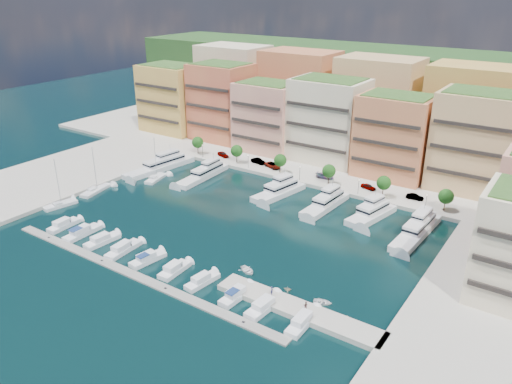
# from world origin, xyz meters

# --- Properties ---
(ground) EXTENTS (400.00, 400.00, 0.00)m
(ground) POSITION_xyz_m (0.00, 0.00, 0.00)
(ground) COLOR black
(ground) RESTS_ON ground
(north_quay) EXTENTS (220.00, 64.00, 2.00)m
(north_quay) POSITION_xyz_m (0.00, 62.00, 0.00)
(north_quay) COLOR #9E998E
(north_quay) RESTS_ON ground
(east_quay) EXTENTS (34.00, 76.00, 2.00)m
(east_quay) POSITION_xyz_m (62.00, -8.00, 0.00)
(east_quay) COLOR #9E998E
(east_quay) RESTS_ON ground
(west_quay) EXTENTS (34.00, 76.00, 2.00)m
(west_quay) POSITION_xyz_m (-62.00, -8.00, 0.00)
(west_quay) COLOR #9E998E
(west_quay) RESTS_ON ground
(hillside) EXTENTS (240.00, 40.00, 58.00)m
(hillside) POSITION_xyz_m (0.00, 110.00, 0.00)
(hillside) COLOR #1A3716
(hillside) RESTS_ON ground
(south_pontoon) EXTENTS (72.00, 2.20, 0.35)m
(south_pontoon) POSITION_xyz_m (-3.00, -30.00, 0.00)
(south_pontoon) COLOR gray
(south_pontoon) RESTS_ON ground
(finger_pier) EXTENTS (32.00, 5.00, 2.00)m
(finger_pier) POSITION_xyz_m (30.00, -22.00, 0.00)
(finger_pier) COLOR #9E998E
(finger_pier) RESTS_ON ground
(apartment_0) EXTENTS (22.00, 16.50, 24.80)m
(apartment_0) POSITION_xyz_m (-66.00, 49.99, 13.31)
(apartment_0) COLOR gold
(apartment_0) RESTS_ON north_quay
(apartment_1) EXTENTS (20.00, 16.50, 26.80)m
(apartment_1) POSITION_xyz_m (-44.00, 51.99, 14.31)
(apartment_1) COLOR #C17340
(apartment_1) RESTS_ON north_quay
(apartment_2) EXTENTS (20.00, 15.50, 22.80)m
(apartment_2) POSITION_xyz_m (-23.00, 49.99, 12.31)
(apartment_2) COLOR #E3A57E
(apartment_2) RESTS_ON north_quay
(apartment_3) EXTENTS (22.00, 16.50, 25.80)m
(apartment_3) POSITION_xyz_m (-2.00, 51.99, 13.81)
(apartment_3) COLOR #F4E2BC
(apartment_3) RESTS_ON north_quay
(apartment_4) EXTENTS (20.00, 15.50, 23.80)m
(apartment_4) POSITION_xyz_m (20.00, 49.99, 12.81)
(apartment_4) COLOR #C06A48
(apartment_4) RESTS_ON north_quay
(apartment_5) EXTENTS (22.00, 16.50, 26.80)m
(apartment_5) POSITION_xyz_m (42.00, 51.99, 14.31)
(apartment_5) COLOR tan
(apartment_5) RESTS_ON north_quay
(backblock_0) EXTENTS (26.00, 18.00, 30.00)m
(backblock_0) POSITION_xyz_m (-55.00, 74.00, 16.00)
(backblock_0) COLOR #F4E2BC
(backblock_0) RESTS_ON north_quay
(backblock_1) EXTENTS (26.00, 18.00, 30.00)m
(backblock_1) POSITION_xyz_m (-25.00, 74.00, 16.00)
(backblock_1) COLOR #C06A48
(backblock_1) RESTS_ON north_quay
(backblock_2) EXTENTS (26.00, 18.00, 30.00)m
(backblock_2) POSITION_xyz_m (5.00, 74.00, 16.00)
(backblock_2) COLOR tan
(backblock_2) RESTS_ON north_quay
(backblock_3) EXTENTS (26.00, 18.00, 30.00)m
(backblock_3) POSITION_xyz_m (35.00, 74.00, 16.00)
(backblock_3) COLOR gold
(backblock_3) RESTS_ON north_quay
(tree_0) EXTENTS (3.80, 3.80, 5.65)m
(tree_0) POSITION_xyz_m (-40.00, 33.50, 4.74)
(tree_0) COLOR #473323
(tree_0) RESTS_ON north_quay
(tree_1) EXTENTS (3.80, 3.80, 5.65)m
(tree_1) POSITION_xyz_m (-24.00, 33.50, 4.74)
(tree_1) COLOR #473323
(tree_1) RESTS_ON north_quay
(tree_2) EXTENTS (3.80, 3.80, 5.65)m
(tree_2) POSITION_xyz_m (-8.00, 33.50, 4.74)
(tree_2) COLOR #473323
(tree_2) RESTS_ON north_quay
(tree_3) EXTENTS (3.80, 3.80, 5.65)m
(tree_3) POSITION_xyz_m (8.00, 33.50, 4.74)
(tree_3) COLOR #473323
(tree_3) RESTS_ON north_quay
(tree_4) EXTENTS (3.80, 3.80, 5.65)m
(tree_4) POSITION_xyz_m (24.00, 33.50, 4.74)
(tree_4) COLOR #473323
(tree_4) RESTS_ON north_quay
(tree_5) EXTENTS (3.80, 3.80, 5.65)m
(tree_5) POSITION_xyz_m (40.00, 33.50, 4.74)
(tree_5) COLOR #473323
(tree_5) RESTS_ON north_quay
(lamppost_0) EXTENTS (0.30, 0.30, 4.20)m
(lamppost_0) POSITION_xyz_m (-36.00, 31.20, 3.83)
(lamppost_0) COLOR black
(lamppost_0) RESTS_ON north_quay
(lamppost_1) EXTENTS (0.30, 0.30, 4.20)m
(lamppost_1) POSITION_xyz_m (-18.00, 31.20, 3.83)
(lamppost_1) COLOR black
(lamppost_1) RESTS_ON north_quay
(lamppost_2) EXTENTS (0.30, 0.30, 4.20)m
(lamppost_2) POSITION_xyz_m (0.00, 31.20, 3.83)
(lamppost_2) COLOR black
(lamppost_2) RESTS_ON north_quay
(lamppost_3) EXTENTS (0.30, 0.30, 4.20)m
(lamppost_3) POSITION_xyz_m (18.00, 31.20, 3.83)
(lamppost_3) COLOR black
(lamppost_3) RESTS_ON north_quay
(lamppost_4) EXTENTS (0.30, 0.30, 4.20)m
(lamppost_4) POSITION_xyz_m (36.00, 31.20, 3.83)
(lamppost_4) COLOR black
(lamppost_4) RESTS_ON north_quay
(yacht_0) EXTENTS (7.56, 25.14, 7.30)m
(yacht_0) POSITION_xyz_m (-41.16, 17.65, 1.21)
(yacht_0) COLOR silver
(yacht_0) RESTS_ON ground
(yacht_1) EXTENTS (5.16, 20.97, 7.30)m
(yacht_1) POSITION_xyz_m (-25.62, 19.42, 1.09)
(yacht_1) COLOR silver
(yacht_1) RESTS_ON ground
(yacht_3) EXTENTS (7.79, 17.91, 7.30)m
(yacht_3) POSITION_xyz_m (-0.32, 21.06, 1.21)
(yacht_3) COLOR silver
(yacht_3) RESTS_ON ground
(yacht_4) EXTENTS (5.46, 18.27, 7.30)m
(yacht_4) POSITION_xyz_m (13.88, 20.69, 1.09)
(yacht_4) COLOR silver
(yacht_4) RESTS_ON ground
(yacht_5) EXTENTS (7.76, 16.56, 7.30)m
(yacht_5) POSITION_xyz_m (25.95, 21.70, 1.21)
(yacht_5) COLOR silver
(yacht_5) RESTS_ON ground
(yacht_6) EXTENTS (5.45, 22.06, 7.30)m
(yacht_6) POSITION_xyz_m (37.99, 18.98, 1.21)
(yacht_6) COLOR silver
(yacht_6) RESTS_ON ground
(cruiser_0) EXTENTS (3.04, 8.02, 2.55)m
(cruiser_0) POSITION_xyz_m (-32.12, -24.59, 0.55)
(cruiser_0) COLOR silver
(cruiser_0) RESTS_ON ground
(cruiser_1) EXTENTS (3.04, 9.22, 2.66)m
(cruiser_1) POSITION_xyz_m (-25.28, -24.62, 0.57)
(cruiser_1) COLOR silver
(cruiser_1) RESTS_ON ground
(cruiser_2) EXTENTS (3.34, 8.37, 2.55)m
(cruiser_2) POSITION_xyz_m (-18.50, -24.59, 0.55)
(cruiser_2) COLOR silver
(cruiser_2) RESTS_ON ground
(cruiser_3) EXTENTS (3.27, 9.08, 2.55)m
(cruiser_3) POSITION_xyz_m (-11.61, -24.60, 0.55)
(cruiser_3) COLOR silver
(cruiser_3) RESTS_ON ground
(cruiser_4) EXTENTS (3.62, 8.23, 2.66)m
(cruiser_4) POSITION_xyz_m (-4.29, -24.61, 0.57)
(cruiser_4) COLOR silver
(cruiser_4) RESTS_ON ground
(cruiser_5) EXTENTS (3.02, 7.53, 2.55)m
(cruiser_5) POSITION_xyz_m (3.16, -24.58, 0.55)
(cruiser_5) COLOR silver
(cruiser_5) RESTS_ON ground
(cruiser_6) EXTENTS (3.23, 7.74, 2.55)m
(cruiser_6) POSITION_xyz_m (10.36, -24.58, 0.55)
(cruiser_6) COLOR silver
(cruiser_6) RESTS_ON ground
(cruiser_7) EXTENTS (2.91, 8.04, 2.66)m
(cruiser_7) POSITION_xyz_m (18.58, -24.60, 0.57)
(cruiser_7) COLOR silver
(cruiser_7) RESTS_ON ground
(cruiser_8) EXTENTS (3.36, 8.72, 2.55)m
(cruiser_8) POSITION_xyz_m (24.64, -24.59, 0.55)
(cruiser_8) COLOR silver
(cruiser_8) RESTS_ON ground
(cruiser_9) EXTENTS (2.60, 8.73, 2.55)m
(cruiser_9) POSITION_xyz_m (32.42, -24.60, 0.55)
(cruiser_9) COLOR silver
(cruiser_9) RESTS_ON ground
(sailboat_1) EXTENTS (4.87, 10.53, 13.20)m
(sailboat_1) POSITION_xyz_m (-43.40, -6.03, 0.31)
(sailboat_1) COLOR silver
(sailboat_1) RESTS_ON ground
(sailboat_0) EXTENTS (4.37, 8.85, 13.20)m
(sailboat_0) POSITION_xyz_m (-43.17, -17.60, 0.31)
(sailboat_0) COLOR silver
(sailboat_0) RESTS_ON ground
(sailboat_2) EXTENTS (4.79, 8.86, 13.20)m
(sailboat_2) POSITION_xyz_m (-36.15, 9.86, 0.32)
(sailboat_2) COLOR silver
(sailboat_2) RESTS_ON ground
(tender_0) EXTENTS (4.67, 4.08, 0.81)m
(tender_0) POSITION_xyz_m (15.16, -16.29, 0.40)
(tender_0) COLOR white
(tender_0) RESTS_ON ground
(tender_2) EXTENTS (3.92, 3.23, 0.70)m
(tender_2) POSITION_xyz_m (32.48, -17.33, 0.35)
(tender_2) COLOR white
(tender_2) RESTS_ON ground
(tender_1) EXTENTS (1.85, 1.73, 0.78)m
(tender_1) POSITION_xyz_m (25.12, -17.32, 0.39)
(tender_1) COLOR beige
(tender_1) RESTS_ON ground
(tender_3) EXTENTS (1.43, 1.24, 0.75)m
(tender_3) POSITION_xyz_m (38.08, -19.00, 0.38)
(tender_3) COLOR beige
(tender_3) RESTS_ON ground
(car_0) EXTENTS (5.04, 3.28, 1.59)m
(car_0) POSITION_xyz_m (-30.92, 35.36, 1.80)
(car_0) COLOR gray
(car_0) RESTS_ON north_quay
(car_1) EXTENTS (5.27, 2.58, 1.66)m
(car_1) POSITION_xyz_m (-17.66, 36.18, 1.83)
(car_1) COLOR gray
(car_1) RESTS_ON north_quay
(car_2) EXTENTS (6.25, 4.40, 1.58)m
(car_2) POSITION_xyz_m (-11.92, 35.61, 1.79)
(car_2) COLOR gray
(car_2) RESTS_ON north_quay
(car_3) EXTENTS (5.35, 2.62, 1.50)m
(car_3) POSITION_xyz_m (5.42, 36.46, 1.75)
(car_3) COLOR gray
(car_3) RESTS_ON north_quay
(car_4) EXTENTS (4.52, 2.53, 1.45)m
(car_4) POSITION_xyz_m (18.98, 35.90, 1.73)
(car_4) COLOR gray
(car_4) RESTS_ON north_quay
(car_5) EXTENTS (4.54, 1.90, 1.46)m
(car_5) POSITION_xyz_m (31.81, 36.03, 1.73)
(car_5) COLOR gray
(car_5) RESTS_ON north_quay
(person_0) EXTENTS (0.72, 0.77, 1.78)m
(person_0) POSITION_xyz_m (24.15, -21.34, 1.89)
(person_0) COLOR #29274F
(person_0) RESTS_ON finger_pier
(person_1) EXTENTS (0.94, 0.82, 1.63)m
(person_1) POSITION_xyz_m (31.40, -21.82, 1.81)
(person_1) COLOR #4E322E
(person_1) RESTS_ON finger_pier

